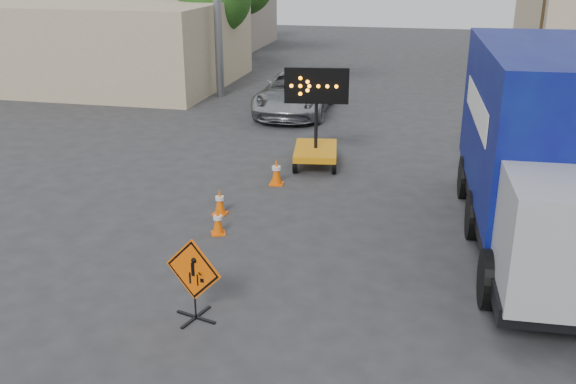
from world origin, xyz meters
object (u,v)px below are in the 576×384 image
(arrow_board, at_px, (316,145))
(pickup_truck, at_px, (296,93))
(construction_sign, at_px, (194,277))
(box_truck, at_px, (543,160))

(arrow_board, bearing_deg, pickup_truck, 98.48)
(arrow_board, xyz_separation_m, pickup_truck, (-2.11, 6.84, 0.15))
(construction_sign, bearing_deg, box_truck, 53.32)
(pickup_truck, xyz_separation_m, box_truck, (7.94, -11.32, 1.13))
(construction_sign, distance_m, pickup_truck, 16.17)
(arrow_board, relative_size, box_truck, 0.33)
(box_truck, bearing_deg, arrow_board, 139.96)
(arrow_board, bearing_deg, construction_sign, -101.40)
(pickup_truck, bearing_deg, construction_sign, -85.39)
(pickup_truck, relative_size, box_truck, 0.64)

